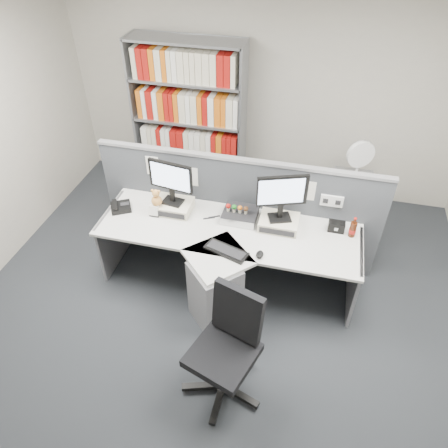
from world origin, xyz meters
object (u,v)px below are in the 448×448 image
(speaker, at_px, (336,226))
(office_chair, at_px, (228,344))
(desk_calendar, at_px, (154,211))
(desktop_pc, at_px, (240,215))
(keyboard, at_px, (226,251))
(desk_phone, at_px, (120,207))
(filing_cabinet, at_px, (348,206))
(mouse, at_px, (260,254))
(shelving_unit, at_px, (189,122))
(desk_fan, at_px, (360,157))
(cola_bottle, at_px, (353,229))
(monitor_right, at_px, (282,194))
(desk, at_px, (223,263))
(monitor_left, at_px, (171,179))

(speaker, height_order, office_chair, office_chair)
(desk_calendar, distance_m, office_chair, 1.62)
(desk_calendar, bearing_deg, desktop_pc, 10.40)
(keyboard, xyz_separation_m, desk_phone, (-1.22, 0.36, 0.02))
(keyboard, bearing_deg, filing_cabinet, 52.72)
(mouse, distance_m, shelving_unit, 2.32)
(desk_phone, bearing_deg, keyboard, -16.36)
(filing_cabinet, bearing_deg, desktop_pc, -138.58)
(mouse, relative_size, desk_fan, 0.20)
(cola_bottle, relative_size, filing_cabinet, 0.31)
(monitor_right, height_order, desk_phone, monitor_right)
(desk_fan, distance_m, office_chair, 2.57)
(desk, distance_m, keyboard, 0.30)
(desktop_pc, bearing_deg, keyboard, -92.20)
(desktop_pc, height_order, desk_calendar, desk_calendar)
(desktop_pc, bearing_deg, cola_bottle, 0.08)
(shelving_unit, relative_size, desk_fan, 3.81)
(mouse, distance_m, desk_fan, 1.72)
(shelving_unit, xyz_separation_m, office_chair, (1.18, -2.80, -0.43))
(desk, distance_m, monitor_right, 0.90)
(cola_bottle, bearing_deg, desktop_pc, -179.92)
(desk_phone, bearing_deg, shelving_unit, 80.62)
(desk_fan, bearing_deg, keyboard, -127.28)
(desk, bearing_deg, mouse, -12.11)
(speaker, bearing_deg, shelving_unit, 144.14)
(monitor_right, distance_m, desktop_pc, 0.53)
(desktop_pc, height_order, shelving_unit, shelving_unit)
(desk_phone, xyz_separation_m, desk_fan, (2.36, 1.14, 0.28))
(desk_phone, bearing_deg, filing_cabinet, 25.75)
(desk_phone, height_order, cola_bottle, cola_bottle)
(desk_phone, relative_size, office_chair, 0.26)
(monitor_left, bearing_deg, desktop_pc, 2.22)
(monitor_left, distance_m, desk_fan, 2.09)
(desk, xyz_separation_m, mouse, (0.37, -0.08, 0.28))
(mouse, height_order, shelving_unit, shelving_unit)
(keyboard, height_order, desk_phone, desk_phone)
(desk_phone, bearing_deg, cola_bottle, 3.71)
(monitor_left, height_order, desktop_pc, monitor_left)
(office_chair, bearing_deg, shelving_unit, 112.90)
(desktop_pc, xyz_separation_m, cola_bottle, (1.10, 0.00, 0.04))
(desktop_pc, xyz_separation_m, office_chair, (0.20, -1.36, -0.22))
(mouse, relative_size, desk_phone, 0.40)
(mouse, bearing_deg, speaker, 38.92)
(filing_cabinet, bearing_deg, desk_phone, -154.25)
(mouse, xyz_separation_m, filing_cabinet, (0.83, 1.48, -0.39))
(shelving_unit, bearing_deg, filing_cabinet, -12.07)
(desk, bearing_deg, desktop_pc, 79.11)
(keyboard, distance_m, cola_bottle, 1.23)
(monitor_left, distance_m, desk_phone, 0.65)
(monitor_right, xyz_separation_m, desktop_pc, (-0.40, 0.03, -0.35))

